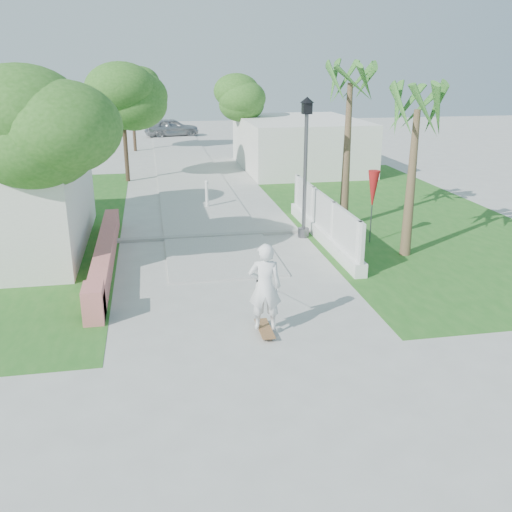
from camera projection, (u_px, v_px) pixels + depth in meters
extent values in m
plane|color=#B7B7B2|center=(243.00, 312.00, 13.05)|extent=(90.00, 90.00, 0.00)
cube|color=#B7B7B2|center=(185.00, 165.00, 31.65)|extent=(3.20, 36.00, 0.06)
cube|color=#999993|center=(214.00, 236.00, 18.62)|extent=(6.50, 0.25, 0.10)
cube|color=#25621F|center=(1.00, 231.00, 19.29)|extent=(8.00, 20.00, 0.01)
cube|color=#25621F|center=(390.00, 212.00, 21.70)|extent=(8.00, 20.00, 0.01)
cube|color=#D9786F|center=(105.00, 253.00, 16.11)|extent=(0.45, 8.00, 0.60)
cube|color=#D9786F|center=(94.00, 303.00, 12.54)|extent=(0.45, 0.80, 0.80)
cube|color=white|center=(323.00, 235.00, 18.23)|extent=(0.35, 7.00, 0.40)
cube|color=white|center=(324.00, 212.00, 17.98)|extent=(0.10, 7.00, 1.10)
cube|color=white|center=(359.00, 249.00, 15.07)|extent=(0.14, 0.14, 1.50)
cube|color=white|center=(333.00, 226.00, 17.12)|extent=(0.14, 0.14, 1.50)
cube|color=white|center=(313.00, 209.00, 19.16)|extent=(0.14, 0.14, 1.50)
cube|color=white|center=(298.00, 196.00, 21.03)|extent=(0.14, 0.14, 1.50)
cube|color=silver|center=(299.00, 144.00, 30.42)|extent=(6.00, 8.00, 2.60)
cylinder|color=#59595E|center=(303.00, 232.00, 18.62)|extent=(0.36, 0.36, 0.30)
cylinder|color=#59595E|center=(305.00, 176.00, 18.02)|extent=(0.12, 0.12, 4.00)
cube|color=black|center=(307.00, 108.00, 17.35)|extent=(0.28, 0.28, 0.35)
cone|color=black|center=(307.00, 100.00, 17.27)|extent=(0.44, 0.44, 0.18)
cylinder|color=white|center=(207.00, 195.00, 22.23)|extent=(0.12, 0.12, 1.00)
sphere|color=white|center=(206.00, 182.00, 22.06)|extent=(0.14, 0.14, 0.14)
cylinder|color=#59595E|center=(372.00, 212.00, 17.74)|extent=(0.04, 0.04, 2.00)
cone|color=#B4191A|center=(373.00, 190.00, 17.52)|extent=(0.36, 0.36, 1.20)
cylinder|color=#4C3826|center=(49.00, 208.00, 14.44)|extent=(0.20, 0.20, 3.85)
ellipsoid|color=#285C1A|center=(41.00, 142.00, 13.91)|extent=(3.60, 3.60, 2.70)
ellipsoid|color=#285C1A|center=(46.00, 128.00, 13.65)|extent=(3.06, 3.06, 2.30)
ellipsoid|color=#285C1A|center=(30.00, 112.00, 13.84)|extent=(2.70, 2.70, 2.02)
cylinder|color=#4C3826|center=(44.00, 176.00, 19.45)|extent=(0.20, 0.20, 3.50)
ellipsoid|color=#285C1A|center=(38.00, 131.00, 18.96)|extent=(3.20, 3.20, 2.40)
ellipsoid|color=#285C1A|center=(42.00, 121.00, 18.70)|extent=(2.72, 2.72, 2.05)
ellipsoid|color=#285C1A|center=(31.00, 109.00, 18.89)|extent=(2.40, 2.40, 1.79)
cylinder|color=#4C3826|center=(125.00, 141.00, 26.80)|extent=(0.20, 0.20, 3.85)
ellipsoid|color=#285C1A|center=(123.00, 105.00, 26.27)|extent=(3.40, 3.40, 2.55)
ellipsoid|color=#285C1A|center=(126.00, 97.00, 26.00)|extent=(2.89, 2.89, 2.18)
ellipsoid|color=#285C1A|center=(117.00, 89.00, 26.19)|extent=(2.55, 2.55, 1.90)
cylinder|color=#4C3826|center=(242.00, 132.00, 31.65)|extent=(0.20, 0.20, 3.50)
ellipsoid|color=#285C1A|center=(241.00, 104.00, 31.17)|extent=(3.00, 3.00, 2.25)
ellipsoid|color=#285C1A|center=(246.00, 98.00, 30.90)|extent=(2.55, 2.55, 1.92)
ellipsoid|color=#285C1A|center=(237.00, 91.00, 31.09)|extent=(2.25, 2.25, 1.68)
cylinder|color=#4C3826|center=(133.00, 120.00, 36.14)|extent=(0.20, 0.20, 3.85)
ellipsoid|color=#285C1A|center=(132.00, 93.00, 35.61)|extent=(3.20, 3.20, 2.40)
ellipsoid|color=#285C1A|center=(134.00, 88.00, 35.35)|extent=(2.72, 2.72, 2.05)
ellipsoid|color=#285C1A|center=(128.00, 82.00, 35.54)|extent=(2.40, 2.40, 1.79)
cone|color=brown|center=(347.00, 157.00, 19.12)|extent=(0.32, 0.32, 4.80)
cone|color=brown|center=(411.00, 185.00, 16.28)|extent=(0.32, 0.32, 4.20)
cube|color=olive|center=(265.00, 328.00, 12.01)|extent=(0.45, 1.01, 0.02)
imported|color=white|center=(265.00, 287.00, 11.71)|extent=(0.75, 0.56, 1.87)
cylinder|color=gray|center=(264.00, 339.00, 11.69)|extent=(0.03, 0.07, 0.07)
cylinder|color=gray|center=(272.00, 339.00, 11.72)|extent=(0.03, 0.07, 0.07)
cylinder|color=gray|center=(258.00, 325.00, 12.34)|extent=(0.03, 0.07, 0.07)
cylinder|color=gray|center=(265.00, 324.00, 12.37)|extent=(0.03, 0.07, 0.07)
ellipsoid|color=white|center=(260.00, 286.00, 14.07)|extent=(0.24, 0.39, 0.24)
sphere|color=black|center=(259.00, 281.00, 14.21)|extent=(0.15, 0.15, 0.15)
sphere|color=white|center=(259.00, 281.00, 14.29)|extent=(0.07, 0.07, 0.07)
cone|color=black|center=(258.00, 278.00, 14.18)|extent=(0.05, 0.05, 0.05)
cone|color=black|center=(261.00, 278.00, 14.20)|extent=(0.05, 0.05, 0.05)
cylinder|color=white|center=(258.00, 290.00, 14.19)|extent=(0.03, 0.03, 0.11)
cylinder|color=white|center=(262.00, 290.00, 14.20)|extent=(0.03, 0.03, 0.11)
cylinder|color=white|center=(259.00, 293.00, 14.02)|extent=(0.03, 0.03, 0.11)
cylinder|color=white|center=(263.00, 292.00, 14.03)|extent=(0.03, 0.03, 0.11)
cylinder|color=white|center=(262.00, 287.00, 13.88)|extent=(0.02, 0.09, 0.09)
imported|color=#A9ADB1|center=(172.00, 127.00, 43.65)|extent=(4.28, 2.32, 1.38)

